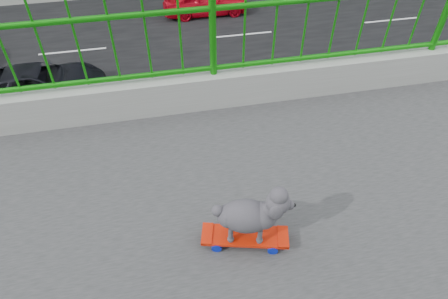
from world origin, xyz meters
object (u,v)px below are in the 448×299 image
Objects in this scene: car_1 at (169,120)px; car_2 at (40,84)px; car_4 at (205,0)px; skateboard at (245,237)px; poodle at (251,214)px.

car_1 reaches higher than car_2.
car_1 is 0.95× the size of car_4.
car_1 is at bearing -164.80° from skateboard.
poodle is 20.14m from car_4.
skateboard is at bearing -90.00° from poodle.
car_4 is (-18.85, 2.77, -6.30)m from skateboard.
poodle is at bearing 171.72° from car_4.
car_4 is (-6.40, 7.47, 0.07)m from car_2.
car_1 is (-9.25, -0.11, -6.36)m from skateboard.
skateboard is 1.20× the size of poodle.
car_4 is at bearing -173.84° from skateboard.
poodle is at bearing -159.21° from car_2.
skateboard is at bearing 171.64° from car_4.
car_1 is (-9.26, -0.13, -6.59)m from poodle.
car_1 is 0.86× the size of car_2.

